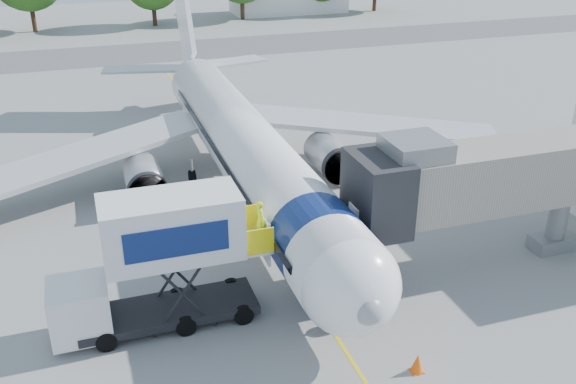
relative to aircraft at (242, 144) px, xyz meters
name	(u,v)px	position (x,y,z in m)	size (l,w,h in m)	color
ground	(264,223)	(0.00, -4.12, -2.95)	(160.00, 160.00, 0.00)	gray
guidance_line	(264,223)	(0.00, -4.12, -2.94)	(0.15, 70.00, 0.01)	yellow
taxiway_strip	(155,52)	(0.00, 37.88, -2.94)	(120.00, 10.00, 0.01)	#59595B
aircraft	(242,144)	(0.00, 0.00, 0.00)	(34.17, 37.73, 11.35)	white
jet_bridge	(483,179)	(7.99, -11.12, 1.39)	(13.90, 3.20, 6.60)	gray
catering_hiloader	(157,264)	(-6.27, -11.12, -0.19)	(8.50, 2.44, 5.50)	black
safety_cone_b	(417,363)	(1.99, -16.89, -2.59)	(0.48, 0.48, 0.76)	#FE5C0D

